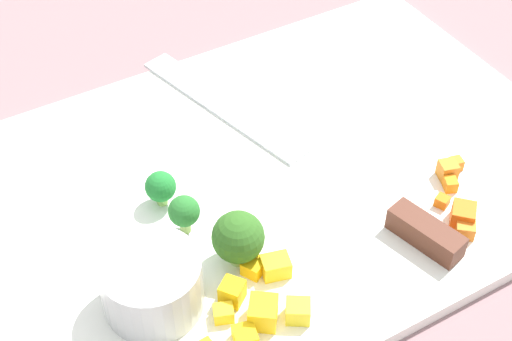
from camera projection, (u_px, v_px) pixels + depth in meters
The scene contains 21 objects.
ground_plane at pixel (256, 189), 0.64m from camera, with size 4.00×4.00×0.00m, color gray.
cutting_board at pixel (256, 184), 0.64m from camera, with size 0.55×0.36×0.01m, color white.
prep_bowl at pixel (152, 284), 0.53m from camera, with size 0.07×0.07×0.04m, color #BABBBD.
chef_knife at pixel (337, 177), 0.63m from camera, with size 0.11×0.35×0.02m.
carrot_dice_0 at pixel (463, 215), 0.60m from camera, with size 0.02×0.02×0.02m, color orange.
carrot_dice_1 at pixel (465, 229), 0.59m from camera, with size 0.01×0.01×0.01m, color orange.
carrot_dice_2 at pixel (450, 184), 0.62m from camera, with size 0.01×0.01×0.01m, color orange.
carrot_dice_3 at pixel (442, 201), 0.61m from camera, with size 0.01×0.01×0.01m, color orange.
carrot_dice_4 at pixel (448, 170), 0.63m from camera, with size 0.01×0.01×0.02m, color orange.
carrot_dice_5 at pixel (456, 164), 0.64m from camera, with size 0.01×0.01×0.01m, color orange.
carrot_dice_6 at pixel (428, 235), 0.59m from camera, with size 0.01×0.01×0.01m, color orange.
pepper_dice_0 at pixel (232, 292), 0.54m from camera, with size 0.02×0.02×0.02m, color yellow.
pepper_dice_1 at pixel (298, 311), 0.53m from camera, with size 0.02×0.02×0.02m, color yellow.
pepper_dice_2 at pixel (254, 267), 0.56m from camera, with size 0.02×0.01×0.01m, color yellow.
pepper_dice_4 at pixel (276, 266), 0.56m from camera, with size 0.02×0.02×0.02m, color yellow.
pepper_dice_5 at pixel (263, 312), 0.53m from camera, with size 0.02×0.02×0.02m, color yellow.
pepper_dice_6 at pixel (223, 313), 0.53m from camera, with size 0.01×0.01×0.01m, color yellow.
pepper_dice_7 at pixel (245, 337), 0.52m from camera, with size 0.02×0.02×0.01m, color yellow.
broccoli_floret_0 at pixel (184, 212), 0.58m from camera, with size 0.02×0.02×0.03m.
broccoli_floret_1 at pixel (238, 238), 0.56m from camera, with size 0.04×0.04×0.05m.
broccoli_floret_2 at pixel (161, 187), 0.60m from camera, with size 0.02×0.02×0.03m.
Camera 1 is at (0.22, 0.39, 0.46)m, focal length 53.94 mm.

